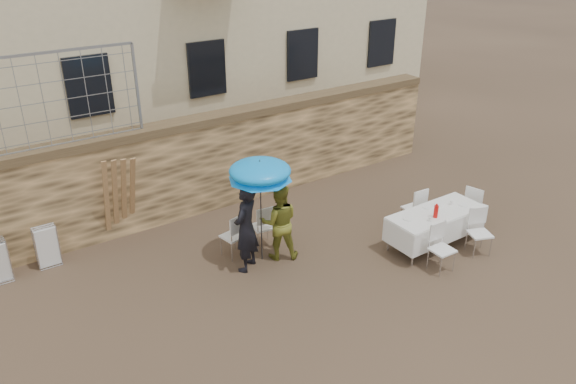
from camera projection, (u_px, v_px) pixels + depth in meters
ground at (340, 317)px, 9.66m from camera, size 80.00×80.00×0.00m
stone_wall at (206, 164)px, 12.91m from camera, size 13.00×0.50×2.20m
chain_link_fence at (55, 101)px, 10.53m from camera, size 3.20×0.06×1.80m
man_suit at (246, 228)px, 10.63m from camera, size 0.79×0.73×1.80m
woman_dress at (279, 222)px, 11.06m from camera, size 0.96×0.89×1.59m
umbrella at (260, 174)px, 10.48m from camera, size 1.23×1.23×2.00m
couple_chair_left at (233, 235)px, 11.23m from camera, size 0.56×0.56×0.96m
couple_chair_right at (263, 225)px, 11.58m from camera, size 0.54×0.54×0.96m
banquet_table at (436, 214)px, 11.50m from camera, size 2.10×0.85×0.78m
soda_bottle at (436, 212)px, 11.22m from camera, size 0.09×0.09×0.26m
table_chair_front_left at (442, 249)px, 10.75m from camera, size 0.50×0.50×0.96m
table_chair_front_right at (480, 233)px, 11.31m from camera, size 0.62×0.62×0.96m
table_chair_back at (414, 207)px, 12.31m from camera, size 0.51×0.51×0.96m
table_chair_side at (476, 205)px, 12.39m from camera, size 0.59×0.59×0.96m
chair_stack_right at (46, 244)px, 10.94m from camera, size 0.46×0.32×0.92m
wood_planks at (121, 198)px, 11.56m from camera, size 0.70×0.20×2.00m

